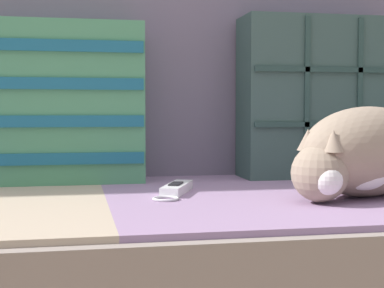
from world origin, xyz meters
TOP-DOWN VIEW (x-y plane):
  - sofa_backrest at (0.00, 0.48)m, footprint 1.88×0.14m
  - throw_pillow_quilted at (0.54, 0.33)m, footprint 0.40×0.14m
  - throw_pillow_striped at (-0.10, 0.33)m, footprint 0.40×0.14m
  - sleeping_cat at (0.48, -0.01)m, footprint 0.38×0.31m
  - game_remote_far at (0.14, 0.10)m, footprint 0.11×0.19m

SIDE VIEW (x-z plane):
  - game_remote_far at x=0.14m, z-range 0.38..0.40m
  - sleeping_cat at x=0.48m, z-range 0.37..0.54m
  - throw_pillow_striped at x=-0.10m, z-range 0.38..0.74m
  - throw_pillow_quilted at x=0.54m, z-range 0.38..0.77m
  - sofa_backrest at x=0.00m, z-range 0.38..0.89m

